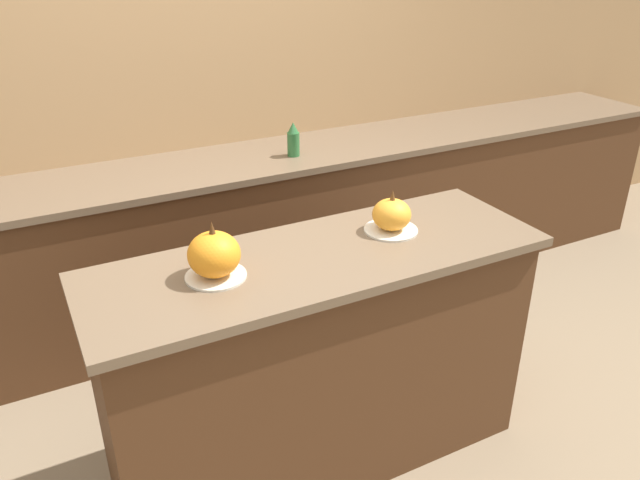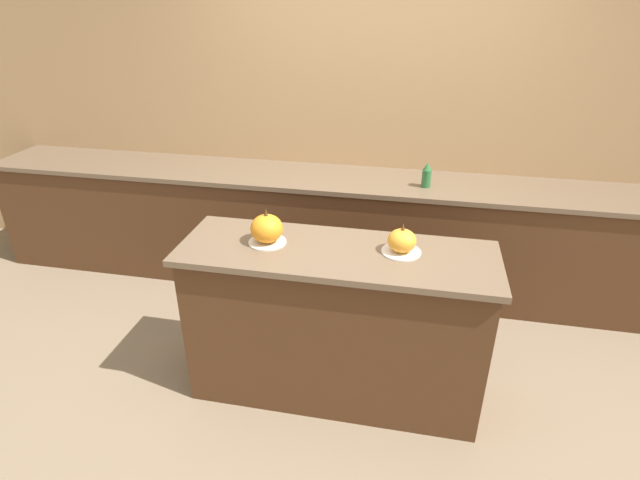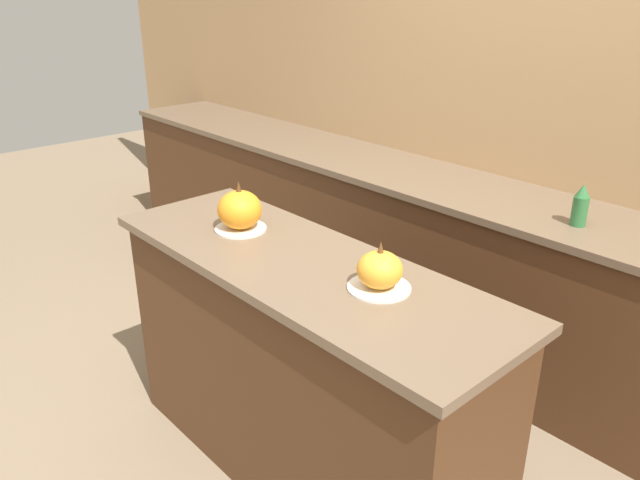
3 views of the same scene
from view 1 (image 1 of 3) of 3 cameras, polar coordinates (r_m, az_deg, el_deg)
ground_plane at (r=2.77m, az=-0.00°, el=-18.98°), size 12.00×12.00×0.00m
wall_back at (r=3.48m, az=-12.27°, el=13.80°), size 8.00×0.06×2.50m
kitchen_island at (r=2.45m, az=-0.00°, el=-11.12°), size 1.67×0.56×0.95m
back_counter at (r=3.44m, az=-9.47°, el=-0.25°), size 6.00×0.60×0.90m
pumpkin_cake_left at (r=2.05m, az=-9.65°, el=-1.43°), size 0.20×0.20×0.20m
pumpkin_cake_right at (r=2.37m, az=6.56°, el=2.18°), size 0.21×0.21×0.17m
bottle_tall at (r=3.33m, az=-2.45°, el=9.13°), size 0.07×0.07×0.18m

